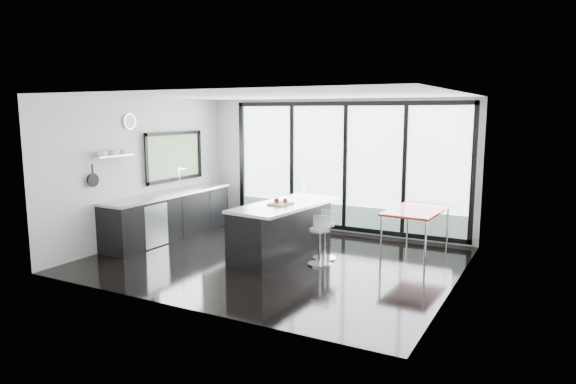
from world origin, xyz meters
The scene contains 11 objects.
floor centered at (0.00, 0.00, 0.00)m, with size 6.00×5.00×0.00m, color black.
ceiling centered at (0.00, 0.00, 2.80)m, with size 6.00×5.00×0.00m, color white.
wall_back centered at (0.27, 2.47, 1.27)m, with size 6.00×0.09×2.80m.
wall_front centered at (0.00, -2.50, 1.40)m, with size 6.00×0.00×2.80m, color silver.
wall_left centered at (-2.97, 0.27, 1.56)m, with size 0.26×5.00×2.80m.
wall_right centered at (3.00, 0.00, 1.40)m, with size 0.00×5.00×2.80m, color silver.
counter_cabinets centered at (-2.67, 0.40, 0.46)m, with size 0.69×3.24×1.36m.
island centered at (-0.06, 0.38, 0.47)m, with size 1.18×2.37×1.21m.
bar_stool_near centered at (0.81, 0.08, 0.31)m, with size 0.39×0.39×0.63m, color silver.
bar_stool_far centered at (0.74, 0.45, 0.32)m, with size 0.41×0.41×0.65m, color silver.
red_table centered at (2.04, 1.54, 0.41)m, with size 0.87×1.52×0.81m, color #9F1D11.
Camera 1 is at (4.26, -7.47, 2.53)m, focal length 32.00 mm.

